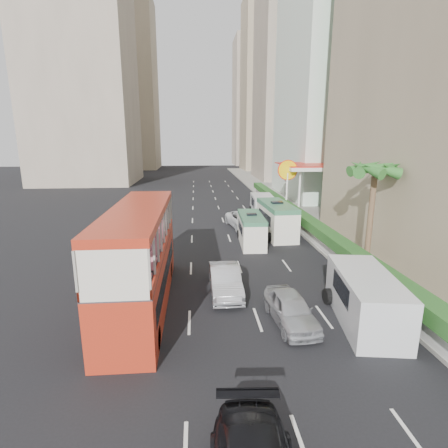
{
  "coord_description": "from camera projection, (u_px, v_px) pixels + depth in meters",
  "views": [
    {
      "loc": [
        -3.18,
        -16.72,
        8.22
      ],
      "look_at": [
        -1.5,
        4.0,
        3.2
      ],
      "focal_mm": 28.0,
      "sensor_mm": 36.0,
      "label": 1
    }
  ],
  "objects": [
    {
      "name": "car_silver_lane_a",
      "position": [
        225.0,
        293.0,
        19.21
      ],
      "size": [
        1.64,
        4.59,
        1.51
      ],
      "primitive_type": "imported",
      "rotation": [
        0.0,
        0.0,
        0.01
      ],
      "color": "#B9BCC1",
      "rests_on": "ground"
    },
    {
      "name": "palm_tree",
      "position": [
        370.0,
        218.0,
        22.07
      ],
      "size": [
        0.36,
        0.36,
        6.4
      ],
      "primitive_type": "cylinder",
      "color": "brown",
      "rests_on": "sidewalk"
    },
    {
      "name": "tower_mid",
      "position": [
        299.0,
        54.0,
        70.12
      ],
      "size": [
        16.0,
        16.0,
        50.0
      ],
      "primitive_type": "cube",
      "color": "tan",
      "rests_on": "ground"
    },
    {
      "name": "minibus_near",
      "position": [
        251.0,
        229.0,
        28.16
      ],
      "size": [
        1.98,
        5.4,
        2.37
      ],
      "primitive_type": "cube",
      "rotation": [
        0.0,
        0.0,
        -0.04
      ],
      "color": "silver",
      "rests_on": "ground"
    },
    {
      "name": "double_decker_bus",
      "position": [
        140.0,
        258.0,
        17.31
      ],
      "size": [
        2.5,
        11.0,
        5.06
      ],
      "primitive_type": "cube",
      "color": "#B72D17",
      "rests_on": "ground"
    },
    {
      "name": "van_asset",
      "position": [
        244.0,
        228.0,
        33.58
      ],
      "size": [
        3.42,
        5.76,
        1.5
      ],
      "primitive_type": "imported",
      "rotation": [
        0.0,
        0.0,
        0.18
      ],
      "color": "silver",
      "rests_on": "ground"
    },
    {
      "name": "car_silver_lane_b",
      "position": [
        290.0,
        323.0,
        16.08
      ],
      "size": [
        2.04,
        4.33,
        1.43
      ],
      "primitive_type": "imported",
      "rotation": [
        0.0,
        0.0,
        0.08
      ],
      "color": "#B9BCC1",
      "rests_on": "ground"
    },
    {
      "name": "tower_far_b",
      "position": [
        255.0,
        103.0,
        115.79
      ],
      "size": [
        14.0,
        14.0,
        40.0
      ],
      "primitive_type": "cube",
      "color": "tan",
      "rests_on": "ground"
    },
    {
      "name": "minibus_far",
      "position": [
        276.0,
        219.0,
        30.66
      ],
      "size": [
        2.43,
        6.52,
        2.85
      ],
      "primitive_type": "cube",
      "rotation": [
        0.0,
        0.0,
        0.04
      ],
      "color": "silver",
      "rests_on": "ground"
    },
    {
      "name": "tower_left_a",
      "position": [
        79.0,
        40.0,
        63.68
      ],
      "size": [
        18.0,
        18.0,
        52.0
      ],
      "primitive_type": "cube",
      "color": "tan",
      "rests_on": "ground"
    },
    {
      "name": "sidewalk",
      "position": [
        295.0,
        207.0,
        43.29
      ],
      "size": [
        6.0,
        120.0,
        0.18
      ],
      "primitive_type": "cube",
      "color": "#99968C",
      "rests_on": "ground"
    },
    {
      "name": "kerb_wall",
      "position": [
        298.0,
        224.0,
        32.27
      ],
      "size": [
        0.3,
        44.0,
        1.0
      ],
      "primitive_type": "cube",
      "color": "silver",
      "rests_on": "sidewalk"
    },
    {
      "name": "tower_far_a",
      "position": [
        269.0,
        87.0,
        94.0
      ],
      "size": [
        14.0,
        14.0,
        44.0
      ],
      "primitive_type": "cube",
      "color": "tan",
      "rests_on": "ground"
    },
    {
      "name": "panel_van_near",
      "position": [
        365.0,
        298.0,
        16.03
      ],
      "size": [
        3.11,
        5.98,
        2.28
      ],
      "primitive_type": "cube",
      "rotation": [
        0.0,
        0.0,
        -0.15
      ],
      "color": "silver",
      "rests_on": "ground"
    },
    {
      "name": "shell_station",
      "position": [
        309.0,
        188.0,
        40.8
      ],
      "size": [
        6.5,
        8.0,
        5.5
      ],
      "primitive_type": "cube",
      "color": "silver",
      "rests_on": "ground"
    },
    {
      "name": "hedge",
      "position": [
        299.0,
        215.0,
        32.07
      ],
      "size": [
        1.1,
        44.0,
        0.7
      ],
      "primitive_type": "cube",
      "color": "#2D6626",
      "rests_on": "kerb_wall"
    },
    {
      "name": "panel_van_far",
      "position": [
        263.0,
        206.0,
        38.49
      ],
      "size": [
        2.58,
        5.72,
        2.24
      ],
      "primitive_type": "cube",
      "rotation": [
        0.0,
        0.0,
        -0.06
      ],
      "color": "silver",
      "rests_on": "ground"
    },
    {
      "name": "ground_plane",
      "position": [
        258.0,
        300.0,
        18.38
      ],
      "size": [
        200.0,
        200.0,
        0.0
      ],
      "primitive_type": "plane",
      "color": "black",
      "rests_on": "ground"
    },
    {
      "name": "tower_left_b",
      "position": [
        127.0,
        86.0,
        98.45
      ],
      "size": [
        16.0,
        16.0,
        46.0
      ],
      "primitive_type": "cube",
      "color": "tan",
      "rests_on": "ground"
    }
  ]
}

